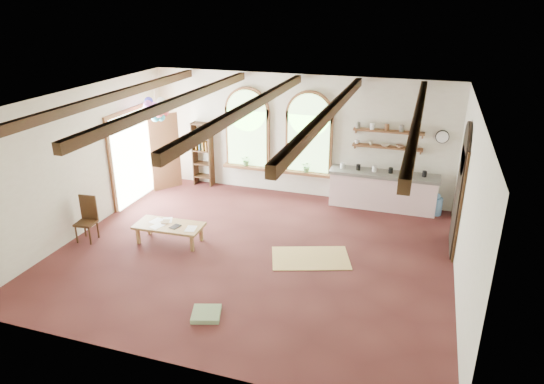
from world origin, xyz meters
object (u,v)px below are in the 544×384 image
at_px(balloon_cluster, 156,110).
at_px(coffee_table, 169,227).
at_px(side_chair, 87,228).
at_px(kitchen_counter, 383,190).

bearing_deg(balloon_cluster, coffee_table, -57.15).
height_order(side_chair, balloon_cluster, balloon_cluster).
xyz_separation_m(kitchen_counter, side_chair, (-5.95, -3.79, -0.19)).
bearing_deg(kitchen_counter, coffee_table, -141.54).
bearing_deg(side_chair, kitchen_counter, 32.45).
xyz_separation_m(coffee_table, side_chair, (-1.77, -0.46, -0.08)).
xyz_separation_m(kitchen_counter, coffee_table, (-4.19, -3.33, -0.10)).
distance_m(coffee_table, side_chair, 1.83).
bearing_deg(side_chair, balloon_cluster, 84.96).
bearing_deg(coffee_table, balloon_cluster, 122.85).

